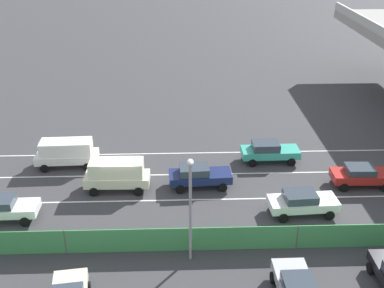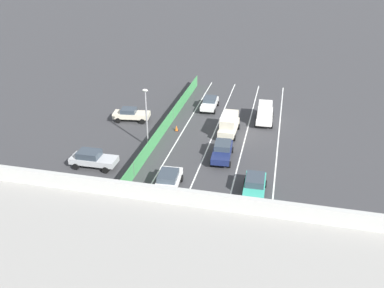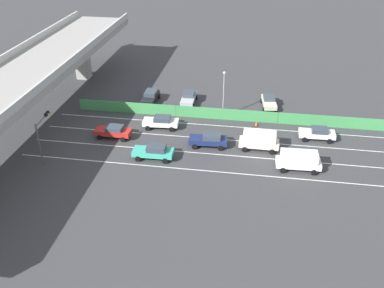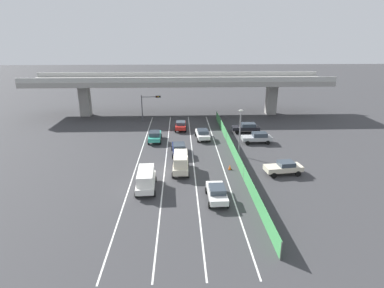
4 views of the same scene
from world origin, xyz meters
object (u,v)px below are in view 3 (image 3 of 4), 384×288
(car_taxi_teal, at_px, (154,151))
(street_lamp, at_px, (224,90))
(car_van_cream, at_px, (259,140))
(parked_sedan_cream, at_px, (269,101))
(car_van_white, at_px, (299,160))
(car_sedan_navy, at_px, (209,139))
(traffic_cone, at_px, (256,124))
(car_sedan_white, at_px, (317,133))
(car_hatchback_white, at_px, (161,122))
(traffic_light, at_px, (42,130))
(parked_sedan_dark, at_px, (151,96))
(parked_wagon_silver, at_px, (189,97))
(car_sedan_red, at_px, (114,131))

(car_taxi_teal, distance_m, street_lamp, 13.86)
(car_van_cream, height_order, parked_sedan_cream, car_van_cream)
(car_van_cream, bearing_deg, car_van_white, -130.60)
(car_sedan_navy, bearing_deg, street_lamp, -6.03)
(parked_sedan_cream, height_order, traffic_cone, parked_sedan_cream)
(car_sedan_white, xyz_separation_m, car_hatchback_white, (-0.01, 19.37, 0.02))
(car_sedan_white, distance_m, traffic_light, 31.95)
(parked_sedan_dark, bearing_deg, traffic_cone, -108.60)
(car_hatchback_white, bearing_deg, car_sedan_white, -89.97)
(car_sedan_white, bearing_deg, traffic_cone, 71.53)
(car_van_white, bearing_deg, traffic_cone, 26.16)
(car_van_white, relative_size, parked_sedan_cream, 1.07)
(car_hatchback_white, relative_size, parked_wagon_silver, 1.03)
(car_sedan_red, distance_m, traffic_light, 8.78)
(car_hatchback_white, distance_m, parked_sedan_dark, 8.27)
(car_taxi_teal, relative_size, traffic_light, 0.92)
(car_van_cream, xyz_separation_m, car_taxi_teal, (-3.92, 11.60, -0.36))
(parked_sedan_cream, distance_m, parked_wagon_silver, 11.32)
(car_taxi_teal, bearing_deg, parked_sedan_dark, 15.28)
(car_sedan_red, height_order, car_sedan_navy, car_sedan_navy)
(car_sedan_navy, height_order, car_van_cream, car_van_cream)
(car_hatchback_white, distance_m, traffic_cone, 12.26)
(parked_sedan_dark, distance_m, traffic_cone, 16.10)
(car_sedan_red, relative_size, traffic_cone, 6.78)
(car_van_cream, bearing_deg, car_sedan_red, 89.72)
(car_van_white, distance_m, traffic_cone, 10.79)
(car_sedan_white, bearing_deg, car_sedan_red, 97.94)
(traffic_cone, bearing_deg, parked_sedan_cream, -14.22)
(car_taxi_teal, bearing_deg, car_van_white, -89.09)
(traffic_cone, bearing_deg, car_sedan_white, -108.47)
(car_hatchback_white, xyz_separation_m, parked_sedan_dark, (7.61, 3.25, 0.02))
(parked_sedan_cream, bearing_deg, street_lamp, 124.57)
(parked_sedan_cream, distance_m, traffic_light, 30.52)
(parked_sedan_dark, xyz_separation_m, street_lamp, (-3.23, -10.73, 3.04))
(car_sedan_red, relative_size, parked_sedan_dark, 0.97)
(parked_sedan_cream, relative_size, parked_wagon_silver, 1.01)
(parked_wagon_silver, bearing_deg, car_sedan_red, 147.45)
(parked_sedan_dark, relative_size, street_lamp, 0.71)
(street_lamp, bearing_deg, traffic_light, 126.44)
(car_van_cream, height_order, traffic_light, traffic_light)
(parked_sedan_dark, xyz_separation_m, traffic_light, (-16.92, 7.81, 2.70))
(car_sedan_white, xyz_separation_m, traffic_light, (-9.32, 30.44, 2.73))
(car_taxi_teal, relative_size, parked_sedan_dark, 1.01)
(car_van_white, bearing_deg, car_van_cream, 49.40)
(car_sedan_red, relative_size, parked_sedan_cream, 0.97)
(car_hatchback_white, xyz_separation_m, car_van_white, (-7.17, -16.73, 0.34))
(car_sedan_navy, height_order, traffic_cone, car_sedan_navy)
(car_sedan_white, relative_size, traffic_cone, 6.66)
(car_van_white, xyz_separation_m, parked_wagon_silver, (15.32, 14.52, -0.32))
(car_sedan_white, relative_size, car_taxi_teal, 0.94)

